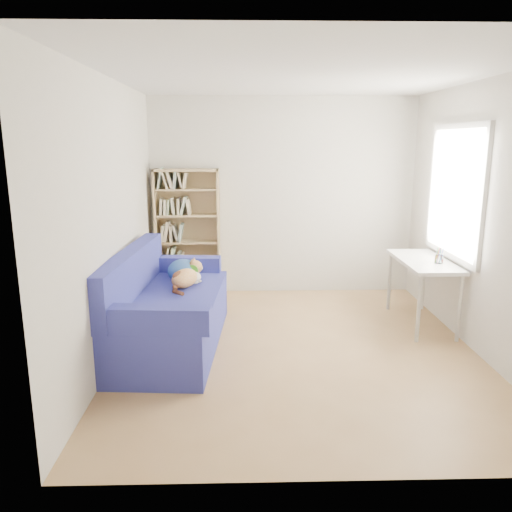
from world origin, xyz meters
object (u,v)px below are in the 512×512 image
at_px(sofa, 166,310).
at_px(desk, 424,267).
at_px(pen_cup, 439,257).
at_px(bookshelf, 188,238).

bearing_deg(sofa, desk, 14.44).
height_order(desk, pen_cup, pen_cup).
distance_m(bookshelf, desk, 2.98).
distance_m(sofa, bookshelf, 1.76).
relative_size(sofa, desk, 1.81).
relative_size(bookshelf, pen_cup, 9.73).
height_order(sofa, bookshelf, bookshelf).
bearing_deg(bookshelf, sofa, -91.65).
xyz_separation_m(sofa, desk, (2.77, 0.52, 0.30)).
bearing_deg(sofa, pen_cup, 10.88).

